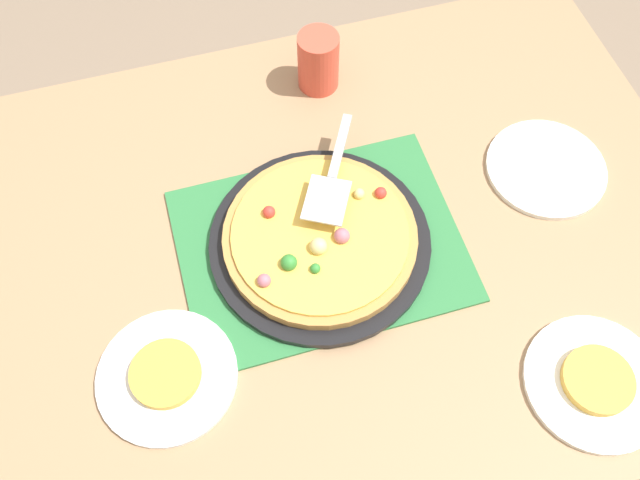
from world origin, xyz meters
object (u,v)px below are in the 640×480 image
(pizza_pan, at_px, (320,242))
(pizza_server, at_px, (332,177))
(served_slice_left, at_px, (598,380))
(served_slice_right, at_px, (165,374))
(plate_side, at_px, (546,168))
(plate_near_left, at_px, (595,383))
(plate_far_right, at_px, (167,376))
(cup_near, at_px, (318,61))
(pizza, at_px, (320,236))

(pizza_pan, xyz_separation_m, pizza_server, (-0.05, -0.09, 0.06))
(served_slice_left, distance_m, served_slice_right, 0.66)
(plate_side, bearing_deg, plate_near_left, 74.97)
(plate_side, height_order, pizza_server, pizza_server)
(plate_far_right, height_order, served_slice_left, served_slice_left)
(served_slice_left, distance_m, cup_near, 0.75)
(pizza, bearing_deg, pizza_pan, -140.40)
(pizza, xyz_separation_m, plate_far_right, (0.29, 0.16, -0.03))
(plate_near_left, height_order, plate_far_right, same)
(plate_side, bearing_deg, served_slice_left, 74.97)
(cup_near, bearing_deg, pizza, 74.21)
(cup_near, bearing_deg, plate_side, 136.99)
(pizza_server, bearing_deg, served_slice_left, 123.74)
(plate_side, xyz_separation_m, pizza_server, (0.40, -0.05, 0.07))
(cup_near, bearing_deg, served_slice_left, 108.59)
(plate_side, distance_m, served_slice_left, 0.40)
(pizza, distance_m, pizza_server, 0.10)
(plate_near_left, xyz_separation_m, served_slice_left, (0.00, 0.00, 0.01))
(plate_near_left, xyz_separation_m, served_slice_right, (0.63, -0.20, 0.01))
(plate_far_right, bearing_deg, plate_side, -165.20)
(pizza_server, bearing_deg, plate_side, 172.98)
(pizza, bearing_deg, cup_near, -105.79)
(pizza_pan, distance_m, plate_near_left, 0.49)
(served_slice_left, xyz_separation_m, served_slice_right, (0.63, -0.20, 0.00))
(plate_far_right, distance_m, served_slice_right, 0.01)
(plate_near_left, xyz_separation_m, plate_far_right, (0.63, -0.20, 0.00))
(pizza_pan, relative_size, pizza_server, 1.71)
(served_slice_right, bearing_deg, cup_near, -127.41)
(plate_far_right, bearing_deg, pizza_pan, -151.69)
(plate_side, distance_m, pizza_server, 0.41)
(pizza_pan, bearing_deg, served_slice_right, 28.31)
(pizza_pan, relative_size, served_slice_right, 3.45)
(plate_near_left, bearing_deg, pizza, -46.03)
(plate_near_left, xyz_separation_m, cup_near, (0.24, -0.71, 0.06))
(plate_far_right, bearing_deg, served_slice_right, 0.00)
(pizza_pan, height_order, plate_near_left, pizza_pan)
(pizza_pan, xyz_separation_m, served_slice_right, (0.29, 0.16, 0.01))
(plate_far_right, bearing_deg, pizza_server, -144.37)
(pizza_server, bearing_deg, plate_far_right, 35.63)
(pizza_pan, distance_m, cup_near, 0.37)
(served_slice_right, height_order, cup_near, cup_near)
(pizza, height_order, plate_near_left, pizza)
(plate_far_right, relative_size, served_slice_left, 2.00)
(plate_near_left, relative_size, served_slice_left, 2.00)
(plate_side, relative_size, served_slice_right, 2.00)
(plate_far_right, xyz_separation_m, cup_near, (-0.39, -0.52, 0.06))
(cup_near, distance_m, pizza_server, 0.28)
(plate_near_left, bearing_deg, pizza_server, -56.26)
(pizza, distance_m, served_slice_right, 0.33)
(pizza_pan, relative_size, served_slice_left, 3.45)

